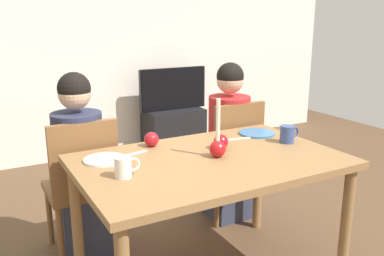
% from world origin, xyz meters
% --- Properties ---
extents(back_wall, '(6.40, 0.10, 2.60)m').
position_xyz_m(back_wall, '(0.00, 2.60, 1.30)').
color(back_wall, silver).
rests_on(back_wall, ground).
extents(dining_table, '(1.40, 0.90, 0.75)m').
position_xyz_m(dining_table, '(0.00, 0.00, 0.67)').
color(dining_table, olive).
rests_on(dining_table, ground).
extents(chair_left, '(0.40, 0.40, 0.90)m').
position_xyz_m(chair_left, '(-0.54, 0.61, 0.51)').
color(chair_left, brown).
rests_on(chair_left, ground).
extents(chair_right, '(0.40, 0.40, 0.90)m').
position_xyz_m(chair_right, '(0.55, 0.61, 0.51)').
color(chair_right, brown).
rests_on(chair_right, ground).
extents(person_left_child, '(0.30, 0.30, 1.17)m').
position_xyz_m(person_left_child, '(-0.54, 0.64, 0.57)').
color(person_left_child, '#33384C').
rests_on(person_left_child, ground).
extents(person_right_child, '(0.30, 0.30, 1.17)m').
position_xyz_m(person_right_child, '(0.55, 0.64, 0.57)').
color(person_right_child, '#33384C').
rests_on(person_right_child, ground).
extents(tv_stand, '(0.64, 0.40, 0.48)m').
position_xyz_m(tv_stand, '(0.92, 2.30, 0.24)').
color(tv_stand, black).
rests_on(tv_stand, ground).
extents(tv, '(0.79, 0.05, 0.46)m').
position_xyz_m(tv, '(0.92, 2.30, 0.71)').
color(tv, black).
rests_on(tv, tv_stand).
extents(candle_centerpiece, '(0.09, 0.09, 0.32)m').
position_xyz_m(candle_centerpiece, '(0.05, -0.00, 0.82)').
color(candle_centerpiece, red).
rests_on(candle_centerpiece, dining_table).
extents(plate_left, '(0.22, 0.22, 0.01)m').
position_xyz_m(plate_left, '(-0.51, 0.23, 0.76)').
color(plate_left, white).
rests_on(plate_left, dining_table).
extents(plate_right, '(0.23, 0.23, 0.01)m').
position_xyz_m(plate_right, '(0.51, 0.26, 0.76)').
color(plate_right, teal).
rests_on(plate_right, dining_table).
extents(mug_left, '(0.13, 0.08, 0.10)m').
position_xyz_m(mug_left, '(-0.50, -0.04, 0.80)').
color(mug_left, silver).
rests_on(mug_left, dining_table).
extents(mug_right, '(0.13, 0.08, 0.10)m').
position_xyz_m(mug_right, '(0.56, 0.03, 0.80)').
color(mug_right, '#33477F').
rests_on(mug_right, dining_table).
extents(fork_left, '(0.18, 0.05, 0.01)m').
position_xyz_m(fork_left, '(-0.34, 0.25, 0.75)').
color(fork_left, silver).
rests_on(fork_left, dining_table).
extents(fork_right, '(0.18, 0.04, 0.01)m').
position_xyz_m(fork_right, '(0.34, 0.22, 0.75)').
color(fork_right, silver).
rests_on(fork_right, dining_table).
extents(apple_near_candle, '(0.08, 0.08, 0.08)m').
position_xyz_m(apple_near_candle, '(-0.19, 0.34, 0.79)').
color(apple_near_candle, '#B1161E').
rests_on(apple_near_candle, dining_table).
extents(apple_by_left_plate, '(0.08, 0.08, 0.08)m').
position_xyz_m(apple_by_left_plate, '(0.14, 0.11, 0.79)').
color(apple_by_left_plate, red).
rests_on(apple_by_left_plate, dining_table).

